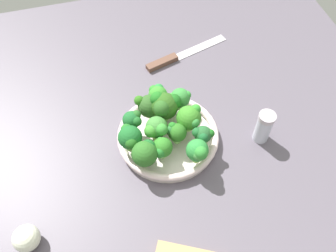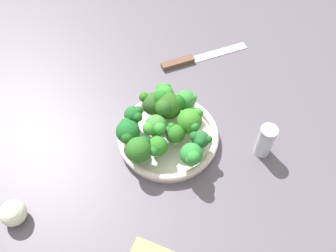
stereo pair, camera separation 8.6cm
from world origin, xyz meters
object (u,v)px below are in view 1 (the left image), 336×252
object	(u,v)px
bowl	(168,137)
broccoli_floret_4	(145,153)
broccoli_floret_1	(130,138)
broccoli_floret_12	(176,132)
broccoli_floret_2	(198,152)
broccoli_floret_6	(203,136)
garlic_bulb	(26,238)
broccoli_floret_3	(180,98)
pepper_shaker	(264,127)
broccoli_floret_0	(156,129)
broccoli_floret_7	(189,118)
broccoli_floret_5	(160,148)
knife	(176,57)
broccoli_floret_9	(158,95)
broccoli_floret_8	(133,120)
broccoli_floret_10	(148,106)
broccoli_floret_11	(165,105)

from	to	relation	value
bowl	broccoli_floret_4	xyz separation A→B (cm)	(6.35, -6.87, 5.68)
broccoli_floret_1	broccoli_floret_12	distance (cm)	10.59
broccoli_floret_2	broccoli_floret_4	world-z (taller)	broccoli_floret_4
broccoli_floret_4	broccoli_floret_6	size ratio (longest dim) A/B	1.18
broccoli_floret_2	garlic_bulb	size ratio (longest dim) A/B	1.24
broccoli_floret_3	pepper_shaker	world-z (taller)	pepper_shaker
broccoli_floret_0	broccoli_floret_7	size ratio (longest dim) A/B	0.95
broccoli_floret_5	pepper_shaker	xyz separation A→B (cm)	(-0.34, 25.52, -1.86)
knife	garlic_bulb	xyz separation A→B (cm)	(43.46, -44.03, 2.24)
broccoli_floret_1	broccoli_floret_6	world-z (taller)	broccoli_floret_1
broccoli_floret_9	broccoli_floret_12	xyz separation A→B (cm)	(11.71, 1.15, -0.12)
broccoli_floret_1	broccoli_floret_6	distance (cm)	16.44
broccoli_floret_9	knife	distance (cm)	20.87
broccoli_floret_6	garlic_bulb	world-z (taller)	broccoli_floret_6
broccoli_floret_0	pepper_shaker	world-z (taller)	broccoli_floret_0
garlic_bulb	pepper_shaker	world-z (taller)	pepper_shaker
broccoli_floret_3	broccoli_floret_9	bearing A→B (deg)	-115.48
broccoli_floret_1	broccoli_floret_6	xyz separation A→B (cm)	(3.53, 16.05, -0.46)
broccoli_floret_4	broccoli_floret_9	bearing A→B (deg)	156.02
broccoli_floret_8	broccoli_floret_5	bearing A→B (deg)	25.66
garlic_bulb	broccoli_floret_7	bearing A→B (deg)	113.10
broccoli_floret_2	broccoli_floret_8	distance (cm)	17.15
broccoli_floret_2	broccoli_floret_5	bearing A→B (deg)	-114.55
broccoli_floret_9	broccoli_floret_12	distance (cm)	11.76
broccoli_floret_7	broccoli_floret_10	bearing A→B (deg)	-128.50
bowl	broccoli_floret_10	size ratio (longest dim) A/B	3.91
broccoli_floret_3	broccoli_floret_9	distance (cm)	5.45
broccoli_floret_0	broccoli_floret_8	xyz separation A→B (cm)	(-3.89, -4.57, -0.26)
broccoli_floret_11	pepper_shaker	xyz separation A→B (cm)	(9.82, 21.64, -3.53)
bowl	broccoli_floret_11	distance (cm)	7.99
broccoli_floret_1	broccoli_floret_11	size ratio (longest dim) A/B	0.86
broccoli_floret_3	bowl	bearing A→B (deg)	-35.79
broccoli_floret_8	knife	size ratio (longest dim) A/B	0.24
broccoli_floret_5	knife	bearing A→B (deg)	157.66
bowl	broccoli_floret_9	size ratio (longest dim) A/B	4.21
broccoli_floret_0	knife	xyz separation A→B (cm)	(-27.52, 12.98, -6.73)
broccoli_floret_1	garlic_bulb	size ratio (longest dim) A/B	1.26
knife	broccoli_floret_0	bearing A→B (deg)	-25.24
broccoli_floret_3	broccoli_floret_9	size ratio (longest dim) A/B	1.03
broccoli_floret_8	garlic_bulb	size ratio (longest dim) A/B	1.11
broccoli_floret_0	pepper_shaker	distance (cm)	25.71
broccoli_floret_12	pepper_shaker	xyz separation A→B (cm)	(2.93, 20.84, -1.76)
broccoli_floret_4	broccoli_floret_3	bearing A→B (deg)	138.21
broccoli_floret_6	broccoli_floret_12	distance (cm)	6.16
broccoli_floret_9	broccoli_floret_8	bearing A→B (deg)	-51.37
broccoli_floret_6	broccoli_floret_0	bearing A→B (deg)	-113.78
broccoli_floret_3	broccoli_floret_10	distance (cm)	8.21
bowl	broccoli_floret_11	size ratio (longest dim) A/B	3.01
broccoli_floret_11	broccoli_floret_12	world-z (taller)	broccoli_floret_11
bowl	broccoli_floret_4	bearing A→B (deg)	-47.26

